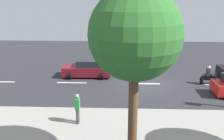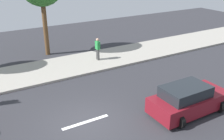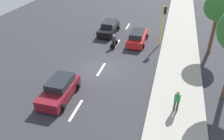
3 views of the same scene
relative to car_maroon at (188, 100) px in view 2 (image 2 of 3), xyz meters
name	(u,v)px [view 2 (image 2 of 3)]	position (x,y,z in m)	size (l,w,h in m)	color
ground_plane	(86,123)	(1.78, 4.87, -0.76)	(40.00, 60.00, 0.10)	#2D2D33
sidewalk	(42,71)	(8.78, 4.87, -0.64)	(4.00, 60.00, 0.15)	#9E998E
lane_stripe_north	(178,92)	(1.78, -1.13, -0.70)	(0.20, 2.40, 0.01)	white
lane_stripe_mid	(86,122)	(1.78, 4.87, -0.70)	(0.20, 2.40, 0.01)	white
car_maroon	(188,100)	(0.00, 0.00, 0.00)	(2.23, 4.18, 1.52)	maroon
pedestrian_near_signal	(98,48)	(8.69, 0.59, 0.35)	(0.40, 0.24, 1.69)	#3F3F3F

